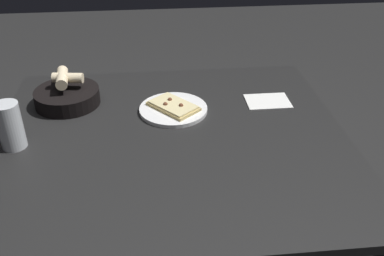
# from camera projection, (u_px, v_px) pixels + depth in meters

# --- Properties ---
(dining_table) EXTENTS (1.15, 1.03, 0.76)m
(dining_table) POSITION_uv_depth(u_px,v_px,m) (171.00, 152.00, 1.43)
(dining_table) COLOR black
(dining_table) RESTS_ON ground
(pizza_plate) EXTENTS (0.24, 0.24, 0.04)m
(pizza_plate) POSITION_uv_depth(u_px,v_px,m) (173.00, 108.00, 1.54)
(pizza_plate) COLOR white
(pizza_plate) RESTS_ON dining_table
(bread_basket) EXTENTS (0.23, 0.23, 0.12)m
(bread_basket) POSITION_uv_depth(u_px,v_px,m) (67.00, 95.00, 1.57)
(bread_basket) COLOR black
(bread_basket) RESTS_ON dining_table
(beer_glass) EXTENTS (0.08, 0.08, 0.15)m
(beer_glass) POSITION_uv_depth(u_px,v_px,m) (11.00, 128.00, 1.32)
(beer_glass) COLOR silver
(beer_glass) RESTS_ON dining_table
(napkin) EXTENTS (0.16, 0.12, 0.00)m
(napkin) POSITION_uv_depth(u_px,v_px,m) (268.00, 101.00, 1.60)
(napkin) COLOR white
(napkin) RESTS_ON dining_table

